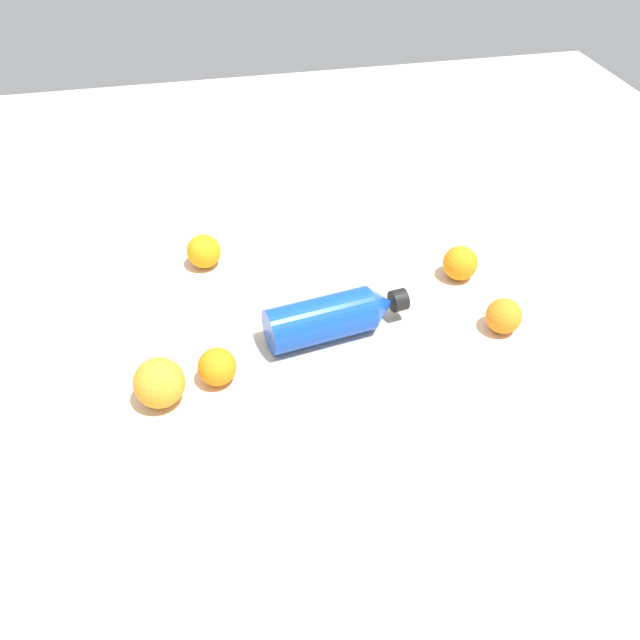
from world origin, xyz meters
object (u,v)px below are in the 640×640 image
(orange_2, at_px, (159,383))
(orange_3, at_px, (504,316))
(orange_0, at_px, (217,367))
(orange_4, at_px, (460,263))
(orange_1, at_px, (204,251))
(water_bottle, at_px, (334,317))

(orange_2, height_order, orange_3, orange_2)
(orange_2, xyz_separation_m, orange_3, (0.59, 0.05, -0.01))
(orange_3, bearing_deg, orange_0, -177.49)
(orange_4, bearing_deg, orange_3, -83.57)
(orange_1, distance_m, orange_4, 0.49)
(orange_2, distance_m, orange_3, 0.59)
(water_bottle, relative_size, orange_0, 4.18)
(water_bottle, bearing_deg, orange_2, -170.94)
(orange_1, distance_m, orange_3, 0.58)
(orange_1, relative_size, orange_4, 1.00)
(water_bottle, distance_m, orange_4, 0.29)
(orange_3, distance_m, orange_4, 0.16)
(water_bottle, bearing_deg, orange_4, 12.88)
(orange_0, height_order, orange_1, orange_1)
(orange_2, bearing_deg, orange_3, 4.58)
(orange_0, bearing_deg, orange_1, 89.26)
(orange_0, xyz_separation_m, orange_2, (-0.09, -0.03, 0.01))
(orange_0, bearing_deg, orange_4, 20.83)
(water_bottle, xyz_separation_m, orange_2, (-0.30, -0.10, 0.00))
(orange_2, bearing_deg, orange_1, 74.95)
(orange_0, bearing_deg, orange_3, 2.51)
(orange_0, height_order, orange_4, orange_4)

